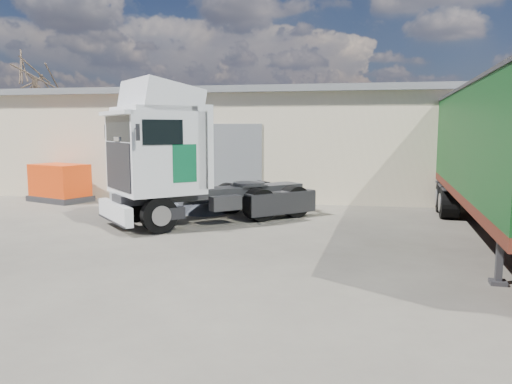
% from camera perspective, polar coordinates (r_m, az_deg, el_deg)
% --- Properties ---
extents(ground, '(120.00, 120.00, 0.00)m').
position_cam_1_polar(ground, '(13.27, -6.92, -7.53)').
color(ground, black).
rests_on(ground, ground).
extents(warehouse, '(30.60, 12.60, 5.42)m').
position_cam_1_polar(warehouse, '(29.92, -8.72, 5.79)').
color(warehouse, beige).
rests_on(warehouse, ground).
extents(bare_tree, '(4.00, 4.00, 9.60)m').
position_cam_1_polar(bare_tree, '(39.23, -24.06, 13.28)').
color(bare_tree, '#382B21').
rests_on(bare_tree, ground).
extents(tractor_unit, '(7.29, 7.09, 5.03)m').
position_cam_1_polar(tractor_unit, '(17.90, -8.51, 3.13)').
color(tractor_unit, black).
rests_on(tractor_unit, ground).
extents(box_trailer, '(3.93, 14.03, 4.61)m').
position_cam_1_polar(box_trailer, '(16.39, 27.02, 4.49)').
color(box_trailer, '#2D2D30').
rests_on(box_trailer, ground).
extents(panel_van, '(2.01, 4.23, 1.68)m').
position_cam_1_polar(panel_van, '(22.48, -12.63, 0.67)').
color(panel_van, black).
rests_on(panel_van, ground).
extents(orange_skip, '(3.22, 2.62, 1.74)m').
position_cam_1_polar(orange_skip, '(25.03, -21.50, 0.73)').
color(orange_skip, '#2D2D30').
rests_on(orange_skip, ground).
extents(gravel_heap, '(5.82, 5.06, 1.01)m').
position_cam_1_polar(gravel_heap, '(21.67, -10.15, -0.57)').
color(gravel_heap, black).
rests_on(gravel_heap, ground).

